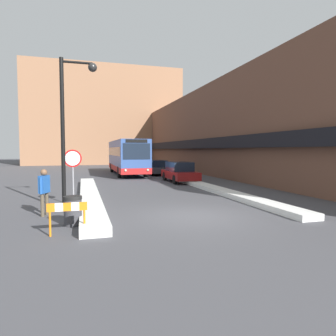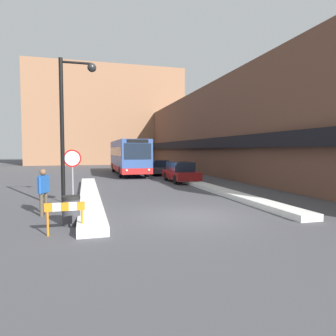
# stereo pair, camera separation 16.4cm
# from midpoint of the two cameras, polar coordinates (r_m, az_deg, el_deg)

# --- Properties ---
(ground_plane) EXTENTS (160.00, 160.00, 0.00)m
(ground_plane) POSITION_cam_midpoint_polar(r_m,az_deg,el_deg) (11.21, 4.53, -9.14)
(ground_plane) COLOR #47474C
(building_row_right) EXTENTS (5.50, 60.00, 8.67)m
(building_row_right) POSITION_cam_midpoint_polar(r_m,az_deg,el_deg) (36.97, 5.98, 6.37)
(building_row_right) COLOR brown
(building_row_right) RESTS_ON ground_plane
(building_backdrop_far) EXTENTS (26.00, 8.00, 16.46)m
(building_backdrop_far) POSITION_cam_midpoint_polar(r_m,az_deg,el_deg) (54.10, -12.03, 9.54)
(building_backdrop_far) COLOR #996B4C
(building_backdrop_far) RESTS_ON ground_plane
(snow_bank_left) EXTENTS (0.90, 14.74, 0.31)m
(snow_bank_left) POSITION_cam_midpoint_polar(r_m,az_deg,el_deg) (15.93, -15.02, -4.92)
(snow_bank_left) COLOR silver
(snow_bank_left) RESTS_ON ground_plane
(snow_bank_right) EXTENTS (0.90, 15.97, 0.24)m
(snow_bank_right) POSITION_cam_midpoint_polar(r_m,az_deg,el_deg) (18.05, 8.50, -3.96)
(snow_bank_right) COLOR silver
(snow_bank_right) RESTS_ON ground_plane
(city_bus) EXTENTS (2.60, 11.30, 3.35)m
(city_bus) POSITION_cam_midpoint_polar(r_m,az_deg,el_deg) (30.08, -8.01, 2.21)
(city_bus) COLOR #335193
(city_bus) RESTS_ON ground_plane
(parked_car_front) EXTENTS (1.82, 4.42, 1.54)m
(parked_car_front) POSITION_cam_midpoint_polar(r_m,az_deg,el_deg) (22.80, 2.02, -0.75)
(parked_car_front) COLOR maroon
(parked_car_front) RESTS_ON ground_plane
(parked_car_middle) EXTENTS (1.87, 4.64, 1.43)m
(parked_car_middle) POSITION_cam_midpoint_polar(r_m,az_deg,el_deg) (29.69, -2.27, 0.13)
(parked_car_middle) COLOR #38383D
(parked_car_middle) RESTS_ON ground_plane
(stop_sign) EXTENTS (0.76, 0.08, 2.46)m
(stop_sign) POSITION_cam_midpoint_polar(r_m,az_deg,el_deg) (13.57, -18.01, 0.53)
(stop_sign) COLOR gray
(stop_sign) RESTS_ON ground_plane
(street_lamp) EXTENTS (1.46, 0.36, 6.10)m
(street_lamp) POSITION_cam_midpoint_polar(r_m,az_deg,el_deg) (12.86, -18.50, 9.34)
(street_lamp) COLOR black
(street_lamp) RESTS_ON ground_plane
(pedestrian) EXTENTS (0.38, 0.53, 1.74)m
(pedestrian) POSITION_cam_midpoint_polar(r_m,az_deg,el_deg) (12.00, -22.87, -3.50)
(pedestrian) COLOR brown
(pedestrian) RESTS_ON ground_plane
(trash_bin) EXTENTS (0.59, 0.59, 0.95)m
(trash_bin) POSITION_cam_midpoint_polar(r_m,az_deg,el_deg) (10.28, -18.11, -7.71)
(trash_bin) COLOR #38383D
(trash_bin) RESTS_ON ground_plane
(construction_barricade) EXTENTS (1.10, 0.06, 0.94)m
(construction_barricade) POSITION_cam_midpoint_polar(r_m,az_deg,el_deg) (9.12, -19.13, -7.95)
(construction_barricade) COLOR orange
(construction_barricade) RESTS_ON ground_plane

